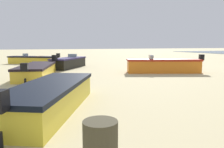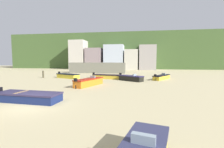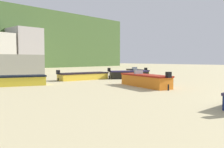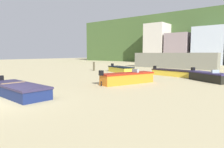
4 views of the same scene
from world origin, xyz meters
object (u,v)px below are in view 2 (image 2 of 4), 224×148
object	(u,v)px
boat_black_6	(131,78)
mooring_post_near_water	(43,74)
boat_navy_0	(28,97)
boat_yellow_3	(107,77)
boat_orange_4	(89,82)
boat_yellow_1	(162,77)
boat_yellow_7	(68,76)

from	to	relation	value
boat_black_6	mooring_post_near_water	bearing A→B (deg)	-62.06
boat_navy_0	boat_black_6	size ratio (longest dim) A/B	1.33
boat_yellow_3	boat_orange_4	distance (m)	8.33
boat_yellow_1	boat_black_6	distance (m)	5.92
boat_black_6	boat_yellow_7	world-z (taller)	boat_black_6
boat_orange_4	mooring_post_near_water	distance (m)	13.77
boat_yellow_1	boat_orange_4	bearing A→B (deg)	-110.39
boat_yellow_3	boat_yellow_7	bearing A→B (deg)	-75.51
boat_black_6	mooring_post_near_water	world-z (taller)	mooring_post_near_water
boat_navy_0	boat_yellow_1	bearing A→B (deg)	146.45
boat_yellow_1	boat_yellow_3	distance (m)	9.55
mooring_post_near_water	boat_yellow_3	bearing A→B (deg)	2.42
boat_yellow_3	boat_black_6	world-z (taller)	boat_black_6
boat_orange_4	mooring_post_near_water	world-z (taller)	mooring_post_near_water
boat_navy_0	boat_black_6	xyz separation A→B (m)	(7.65, 14.15, 0.07)
boat_yellow_1	boat_yellow_3	bearing A→B (deg)	-148.18
mooring_post_near_water	boat_navy_0	bearing A→B (deg)	-61.14
boat_navy_0	boat_orange_4	bearing A→B (deg)	167.11
boat_orange_4	mooring_post_near_water	xyz separation A→B (m)	(-11.37, 7.77, 0.18)
boat_yellow_3	boat_orange_4	bearing A→B (deg)	5.96
boat_navy_0	mooring_post_near_water	xyz separation A→B (m)	(-8.89, 16.14, 0.29)
boat_black_6	boat_yellow_1	bearing A→B (deg)	153.14
boat_yellow_1	boat_orange_4	size ratio (longest dim) A/B	0.96
boat_yellow_3	boat_black_6	xyz separation A→B (m)	(4.34, -2.50, 0.07)
boat_black_6	boat_navy_0	bearing A→B (deg)	6.39
boat_orange_4	boat_black_6	size ratio (longest dim) A/B	1.26
boat_yellow_3	boat_black_6	distance (m)	5.01
boat_yellow_7	boat_navy_0	bearing A→B (deg)	38.35
boat_orange_4	boat_black_6	world-z (taller)	boat_orange_4
boat_navy_0	boat_yellow_1	size ratio (longest dim) A/B	1.10
boat_yellow_3	mooring_post_near_water	xyz separation A→B (m)	(-12.20, -0.52, 0.29)
boat_yellow_7	boat_orange_4	bearing A→B (deg)	63.82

